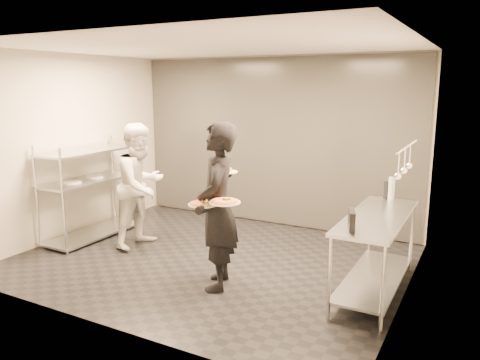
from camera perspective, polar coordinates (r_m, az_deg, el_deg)
The scene contains 13 objects.
room_shell at distance 7.10m, azimuth 1.26°, elevation 4.01°, with size 5.00×4.00×2.80m.
pass_rack at distance 7.54m, azimuth -17.74°, elevation -0.96°, with size 0.60×1.60×1.50m.
prep_counter at distance 5.46m, azimuth 16.26°, elevation -7.11°, with size 0.60×1.80×0.92m.
utensil_rail at distance 5.21m, azimuth 19.49°, elevation 2.24°, with size 0.07×1.20×0.31m.
waiter at distance 5.34m, azimuth -2.76°, elevation -3.27°, with size 0.70×0.46×1.93m, color black.
chef at distance 6.92m, azimuth -11.98°, elevation -0.64°, with size 0.87×0.68×1.80m, color silver.
pizza_plate_near at distance 5.22m, azimuth -4.56°, elevation -2.88°, with size 0.32×0.32×0.05m.
pizza_plate_far at distance 5.05m, azimuth -1.86°, elevation -2.64°, with size 0.34×0.34×0.05m.
salad_plate at distance 5.55m, azimuth -1.59°, elevation 1.21°, with size 0.25×0.25×0.07m.
pos_monitor at distance 4.77m, azimuth 13.44°, elevation -4.75°, with size 0.05×0.27×0.20m, color black.
bottle_green at distance 6.11m, azimuth 17.97°, elevation -0.98°, with size 0.08×0.08×0.29m, color gray.
bottle_clear at distance 6.12m, azimuth 17.94°, elevation -1.43°, with size 0.06×0.06×0.19m, color gray.
bottle_dark at distance 6.13m, azimuth 17.40°, elevation -1.19°, with size 0.07×0.07×0.23m, color black.
Camera 1 is at (3.19, -5.09, 2.33)m, focal length 35.00 mm.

